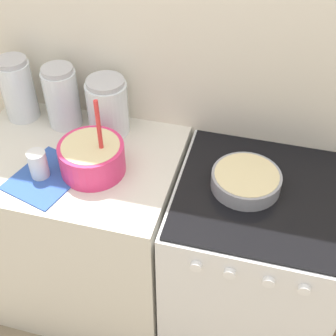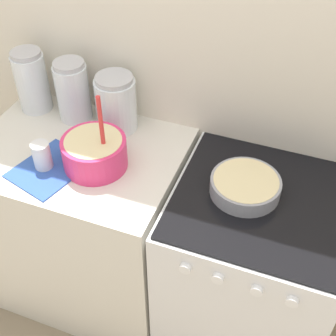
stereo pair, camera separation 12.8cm
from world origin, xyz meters
TOP-DOWN VIEW (x-y plane):
  - wall_back at (0.00, 0.63)m, footprint 4.64×0.05m
  - countertop_cabinet at (-0.41, 0.30)m, footprint 0.82×0.61m
  - stove at (0.33, 0.30)m, footprint 0.63×0.63m
  - mixing_bowl at (-0.29, 0.26)m, footprint 0.24×0.24m
  - baking_pan at (0.26, 0.32)m, footprint 0.25×0.25m
  - storage_jar_left at (-0.71, 0.51)m, footprint 0.14×0.14m
  - storage_jar_middle at (-0.51, 0.51)m, footprint 0.14×0.14m
  - storage_jar_right at (-0.32, 0.51)m, footprint 0.16×0.16m
  - tin_can at (-0.47, 0.18)m, footprint 0.07×0.07m
  - recipe_page at (-0.45, 0.18)m, footprint 0.29×0.32m

SIDE VIEW (x-z plane):
  - stove at x=0.33m, z-range 0.00..0.89m
  - countertop_cabinet at x=-0.41m, z-range 0.00..0.89m
  - recipe_page at x=-0.45m, z-range 0.89..0.90m
  - baking_pan at x=0.26m, z-range 0.89..0.96m
  - tin_can at x=-0.47m, z-range 0.89..1.01m
  - mixing_bowl at x=-0.29m, z-range 0.80..1.12m
  - storage_jar_right at x=-0.32m, z-range 0.88..1.11m
  - storage_jar_middle at x=-0.51m, z-range 0.87..1.13m
  - storage_jar_left at x=-0.71m, z-range 0.87..1.14m
  - wall_back at x=0.00m, z-range 0.00..2.40m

